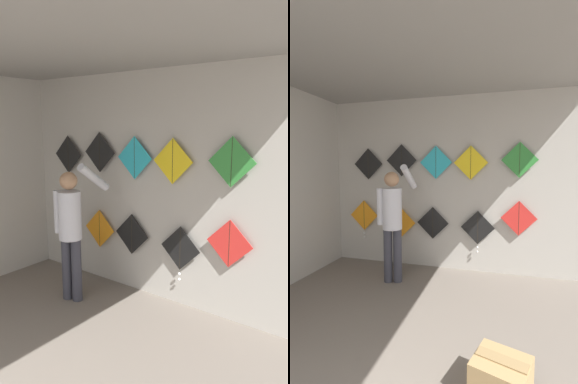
{
  "view_description": "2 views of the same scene",
  "coord_description": "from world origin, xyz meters",
  "views": [
    {
      "loc": [
        2.88,
        0.16,
        2.18
      ],
      "look_at": [
        0.33,
        3.52,
        1.4
      ],
      "focal_mm": 35.0,
      "sensor_mm": 36.0,
      "label": 1
    },
    {
      "loc": [
        1.05,
        -0.26,
        1.65
      ],
      "look_at": [
        0.03,
        3.52,
        1.3
      ],
      "focal_mm": 24.0,
      "sensor_mm": 36.0,
      "label": 2
    }
  ],
  "objects": [
    {
      "name": "back_panel",
      "position": [
        0.0,
        3.85,
        1.4
      ],
      "size": [
        4.48,
        0.06,
        2.8
      ],
      "primitive_type": "cube",
      "color": "#BCB7AD",
      "rests_on": "ground"
    },
    {
      "name": "shopkeeper",
      "position": [
        -0.48,
        3.11,
        0.97
      ],
      "size": [
        0.42,
        0.64,
        1.72
      ],
      "rotation": [
        0.0,
        0.0,
        0.26
      ],
      "color": "#383842",
      "rests_on": "ground"
    },
    {
      "name": "kite_0",
      "position": [
        -1.32,
        3.76,
        0.8
      ],
      "size": [
        0.53,
        0.04,
        0.67
      ],
      "color": "orange"
    },
    {
      "name": "kite_1",
      "position": [
        -0.62,
        3.76,
        0.74
      ],
      "size": [
        0.53,
        0.01,
        0.53
      ],
      "color": "orange"
    },
    {
      "name": "kite_2",
      "position": [
        -0.05,
        3.76,
        0.76
      ],
      "size": [
        0.53,
        0.01,
        0.53
      ],
      "color": "black"
    },
    {
      "name": "kite_3",
      "position": [
        0.68,
        3.76,
        0.7
      ],
      "size": [
        0.53,
        0.04,
        0.67
      ],
      "color": "black"
    },
    {
      "name": "kite_4",
      "position": [
        1.29,
        3.76,
        0.91
      ],
      "size": [
        0.53,
        0.01,
        0.53
      ],
      "color": "red"
    },
    {
      "name": "kite_5",
      "position": [
        -1.21,
        3.76,
        1.73
      ],
      "size": [
        0.53,
        0.01,
        0.53
      ],
      "color": "black"
    },
    {
      "name": "kite_6",
      "position": [
        -0.59,
        3.76,
        1.79
      ],
      "size": [
        0.53,
        0.01,
        0.53
      ],
      "color": "black"
    },
    {
      "name": "kite_7",
      "position": [
        -0.0,
        3.76,
        1.75
      ],
      "size": [
        0.53,
        0.01,
        0.53
      ],
      "color": "#28B2C6"
    },
    {
      "name": "kite_8",
      "position": [
        0.56,
        3.76,
        1.74
      ],
      "size": [
        0.53,
        0.01,
        0.53
      ],
      "color": "yellow"
    },
    {
      "name": "kite_9",
      "position": [
        1.28,
        3.76,
        1.78
      ],
      "size": [
        0.53,
        0.01,
        0.53
      ],
      "color": "#338C38"
    }
  ]
}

